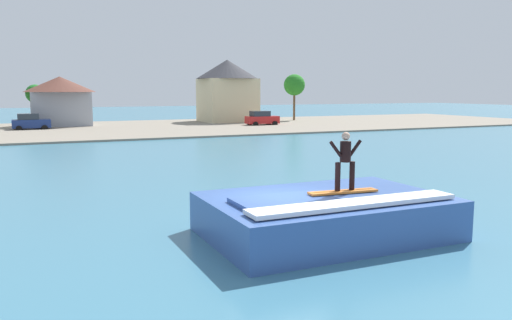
{
  "coord_description": "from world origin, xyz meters",
  "views": [
    {
      "loc": [
        -6.62,
        -13.1,
        4.3
      ],
      "look_at": [
        1.39,
        4.64,
        1.65
      ],
      "focal_mm": 35.83,
      "sensor_mm": 36.0,
      "label": 1
    }
  ],
  "objects_px": {
    "surfer": "(345,158)",
    "car_far_shore": "(262,118)",
    "house_small_cottage": "(60,98)",
    "tree_tall_bare": "(35,95)",
    "surfboard": "(343,192)",
    "wave_crest": "(326,215)",
    "car_near_shore": "(31,122)",
    "tree_short_bushy": "(294,85)",
    "house_gabled_white": "(227,88)"
  },
  "relations": [
    {
      "from": "surfboard",
      "to": "car_near_shore",
      "type": "xyz_separation_m",
      "value": [
        -7.88,
        48.19,
        -0.42
      ]
    },
    {
      "from": "car_near_shore",
      "to": "tree_tall_bare",
      "type": "height_order",
      "value": "tree_tall_bare"
    },
    {
      "from": "car_near_shore",
      "to": "car_far_shore",
      "type": "height_order",
      "value": "same"
    },
    {
      "from": "surfer",
      "to": "car_far_shore",
      "type": "xyz_separation_m",
      "value": [
        17.95,
        44.42,
        -1.41
      ]
    },
    {
      "from": "house_gabled_white",
      "to": "house_small_cottage",
      "type": "bearing_deg",
      "value": 179.52
    },
    {
      "from": "house_gabled_white",
      "to": "car_far_shore",
      "type": "bearing_deg",
      "value": -80.64
    },
    {
      "from": "surfer",
      "to": "house_small_cottage",
      "type": "bearing_deg",
      "value": 94.92
    },
    {
      "from": "surfboard",
      "to": "surfer",
      "type": "height_order",
      "value": "surfer"
    },
    {
      "from": "surfboard",
      "to": "house_small_cottage",
      "type": "relative_size",
      "value": 0.26
    },
    {
      "from": "wave_crest",
      "to": "car_far_shore",
      "type": "distance_m",
      "value": 47.79
    },
    {
      "from": "surfer",
      "to": "tree_tall_bare",
      "type": "relative_size",
      "value": 0.34
    },
    {
      "from": "tree_tall_bare",
      "to": "car_near_shore",
      "type": "bearing_deg",
      "value": -97.08
    },
    {
      "from": "tree_tall_bare",
      "to": "tree_short_bushy",
      "type": "bearing_deg",
      "value": -4.13
    },
    {
      "from": "wave_crest",
      "to": "car_near_shore",
      "type": "bearing_deg",
      "value": 98.94
    },
    {
      "from": "wave_crest",
      "to": "house_gabled_white",
      "type": "relative_size",
      "value": 0.83
    },
    {
      "from": "surfboard",
      "to": "wave_crest",
      "type": "bearing_deg",
      "value": 136.37
    },
    {
      "from": "car_far_shore",
      "to": "tree_tall_bare",
      "type": "relative_size",
      "value": 0.79
    },
    {
      "from": "surfboard",
      "to": "car_far_shore",
      "type": "xyz_separation_m",
      "value": [
        18.02,
        44.46,
        -0.42
      ]
    },
    {
      "from": "house_gabled_white",
      "to": "house_small_cottage",
      "type": "relative_size",
      "value": 1.03
    },
    {
      "from": "surfer",
      "to": "car_near_shore",
      "type": "distance_m",
      "value": 48.83
    },
    {
      "from": "wave_crest",
      "to": "surfboard",
      "type": "xyz_separation_m",
      "value": [
        0.35,
        -0.34,
        0.74
      ]
    },
    {
      "from": "surfer",
      "to": "car_far_shore",
      "type": "bearing_deg",
      "value": 68.0
    },
    {
      "from": "car_near_shore",
      "to": "house_small_cottage",
      "type": "xyz_separation_m",
      "value": [
        3.41,
        4.58,
        2.54
      ]
    },
    {
      "from": "house_small_cottage",
      "to": "car_near_shore",
      "type": "bearing_deg",
      "value": -126.72
    },
    {
      "from": "surfboard",
      "to": "tree_tall_bare",
      "type": "height_order",
      "value": "tree_tall_bare"
    },
    {
      "from": "wave_crest",
      "to": "tree_short_bushy",
      "type": "distance_m",
      "value": 57.91
    },
    {
      "from": "car_far_shore",
      "to": "tree_tall_bare",
      "type": "distance_m",
      "value": 27.07
    },
    {
      "from": "car_far_shore",
      "to": "house_small_cottage",
      "type": "relative_size",
      "value": 0.49
    },
    {
      "from": "surfer",
      "to": "car_near_shore",
      "type": "height_order",
      "value": "surfer"
    },
    {
      "from": "car_near_shore",
      "to": "tree_tall_bare",
      "type": "xyz_separation_m",
      "value": [
        0.72,
        5.76,
        2.85
      ]
    },
    {
      "from": "surfboard",
      "to": "car_near_shore",
      "type": "bearing_deg",
      "value": 99.29
    },
    {
      "from": "surfer",
      "to": "surfboard",
      "type": "bearing_deg",
      "value": -156.67
    },
    {
      "from": "car_near_shore",
      "to": "car_far_shore",
      "type": "xyz_separation_m",
      "value": [
        25.9,
        -3.73,
        -0.0
      ]
    },
    {
      "from": "surfboard",
      "to": "house_small_cottage",
      "type": "bearing_deg",
      "value": 94.84
    },
    {
      "from": "surfer",
      "to": "house_small_cottage",
      "type": "relative_size",
      "value": 0.21
    },
    {
      "from": "surfer",
      "to": "tree_tall_bare",
      "type": "distance_m",
      "value": 54.42
    },
    {
      "from": "wave_crest",
      "to": "car_near_shore",
      "type": "relative_size",
      "value": 1.8
    },
    {
      "from": "surfer",
      "to": "tree_short_bushy",
      "type": "distance_m",
      "value": 57.88
    },
    {
      "from": "surfer",
      "to": "tree_tall_bare",
      "type": "height_order",
      "value": "tree_tall_bare"
    },
    {
      "from": "wave_crest",
      "to": "house_gabled_white",
      "type": "distance_m",
      "value": 55.1
    },
    {
      "from": "surfboard",
      "to": "house_small_cottage",
      "type": "xyz_separation_m",
      "value": [
        -4.47,
        52.76,
        2.12
      ]
    },
    {
      "from": "wave_crest",
      "to": "tree_tall_bare",
      "type": "height_order",
      "value": "tree_tall_bare"
    },
    {
      "from": "tree_short_bushy",
      "to": "house_small_cottage",
      "type": "bearing_deg",
      "value": 177.7
    },
    {
      "from": "car_near_shore",
      "to": "house_gabled_white",
      "type": "relative_size",
      "value": 0.46
    },
    {
      "from": "tree_tall_bare",
      "to": "car_far_shore",
      "type": "bearing_deg",
      "value": -20.64
    },
    {
      "from": "tree_short_bushy",
      "to": "car_far_shore",
      "type": "bearing_deg",
      "value": -139.77
    },
    {
      "from": "car_near_shore",
      "to": "tree_tall_bare",
      "type": "relative_size",
      "value": 0.77
    },
    {
      "from": "wave_crest",
      "to": "tree_tall_bare",
      "type": "distance_m",
      "value": 54.13
    },
    {
      "from": "wave_crest",
      "to": "surfboard",
      "type": "bearing_deg",
      "value": -43.63
    },
    {
      "from": "car_near_shore",
      "to": "car_far_shore",
      "type": "relative_size",
      "value": 0.97
    }
  ]
}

